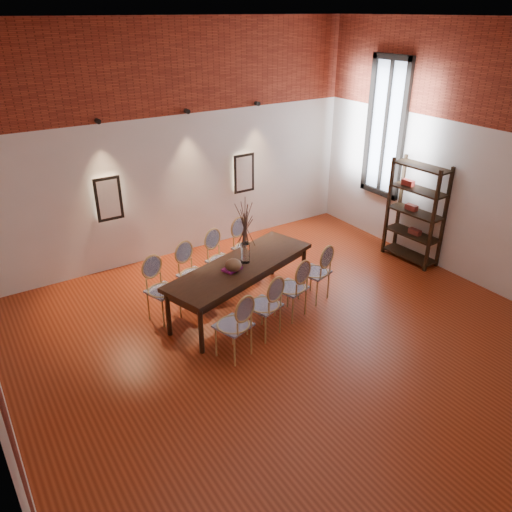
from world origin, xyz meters
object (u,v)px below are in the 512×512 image
chair_near_c (291,288)px  vase (245,253)px  chair_far_d (247,248)px  dining_table (241,287)px  chair_far_c (222,260)px  chair_near_d (315,272)px  book (232,269)px  chair_near_a (233,325)px  chair_far_a (163,291)px  chair_near_b (264,305)px  bowl (233,265)px  shelving_rack (415,212)px  chair_far_b (194,275)px

chair_near_c → vase: 0.83m
chair_far_d → dining_table: bearing=36.1°
dining_table → chair_far_c: 0.75m
dining_table → vase: bearing=-0.0°
chair_near_d → book: bearing=149.8°
chair_near_a → book: bearing=42.8°
chair_far_a → dining_table: bearing=143.9°
chair_near_d → chair_near_b: bearing=-180.0°
vase → bowl: bearing=-153.7°
book → chair_far_d: bearing=48.6°
book → shelving_rack: size_ratio=0.14×
chair_far_d → shelving_rack: shelving_rack is taller
dining_table → bowl: bearing=-167.3°
shelving_rack → chair_far_c: bearing=160.5°
chair_near_d → vase: (-1.00, 0.40, 0.43)m
chair_near_c → chair_far_c: bearing=90.0°
dining_table → vase: (0.09, 0.03, 0.53)m
vase → bowl: vase is taller
chair_near_d → chair_far_d: 1.36m
shelving_rack → vase: bearing=172.3°
chair_near_c → chair_near_a: bearing=180.0°
chair_near_a → chair_near_b: size_ratio=1.00×
chair_far_d → chair_far_c: bearing=0.0°
chair_far_a → chair_far_c: same height
chair_near_c → chair_far_b: 1.49m
dining_table → chair_far_c: size_ratio=2.63×
chair_far_b → book: chair_far_b is taller
chair_near_a → shelving_rack: shelving_rack is taller
chair_near_c → chair_far_b: size_ratio=1.00×
chair_far_a → shelving_rack: shelving_rack is taller
vase → book: 0.34m
chair_near_a → chair_near_c: (1.18, 0.37, 0.00)m
dining_table → book: book is taller
chair_near_b → book: (-0.10, 0.66, 0.30)m
shelving_rack → chair_far_d: bearing=153.9°
chair_far_c → chair_near_a: bearing=47.6°
chair_near_c → chair_far_a: size_ratio=1.00×
chair_near_c → chair_far_d: (0.19, 1.48, 0.00)m
chair_near_c → chair_far_c: same height
chair_far_b → shelving_rack: (3.92, -0.78, 0.43)m
chair_far_b → chair_far_c: size_ratio=1.00×
chair_far_c → bowl: chair_far_c is taller
chair_near_a → chair_near_c: size_ratio=1.00×
book → shelving_rack: 3.63m
chair_far_b → vase: bearing=120.8°
chair_near_b → chair_far_d: (0.78, 1.66, 0.00)m
chair_far_d → vase: bearing=39.1°
book → chair_near_d: bearing=-12.9°
chair_near_d → chair_far_b: same height
chair_near_b → shelving_rack: 3.58m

